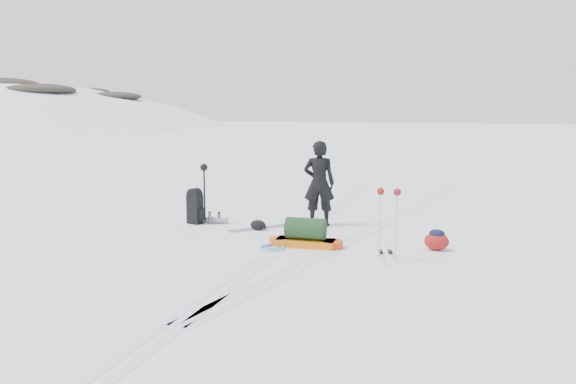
% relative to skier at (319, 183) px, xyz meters
% --- Properties ---
extents(ground, '(200.00, 200.00, 0.00)m').
position_rel_skier_xyz_m(ground, '(-0.07, -1.58, -0.99)').
color(ground, white).
rests_on(ground, ground).
extents(ski_tracks, '(3.38, 17.97, 0.01)m').
position_rel_skier_xyz_m(ski_tracks, '(0.54, -0.70, -0.98)').
color(ski_tracks, silver).
rests_on(ski_tracks, ground).
extents(skier, '(0.80, 0.61, 1.97)m').
position_rel_skier_xyz_m(skier, '(0.00, 0.00, 0.00)').
color(skier, black).
rests_on(skier, ground).
extents(pulk_sled, '(1.53, 0.61, 0.57)m').
position_rel_skier_xyz_m(pulk_sled, '(0.41, -2.02, -0.77)').
color(pulk_sled, orange).
rests_on(pulk_sled, ground).
extents(expedition_rucksack, '(0.92, 0.45, 0.84)m').
position_rel_skier_xyz_m(expedition_rucksack, '(-2.71, -0.87, -0.60)').
color(expedition_rucksack, black).
rests_on(expedition_rucksack, ground).
extents(ski_poles_black, '(0.17, 0.20, 1.41)m').
position_rel_skier_xyz_m(ski_poles_black, '(-2.60, -0.73, 0.17)').
color(ski_poles_black, black).
rests_on(ski_poles_black, ground).
extents(ski_poles_silver, '(0.42, 0.15, 1.32)m').
position_rel_skier_xyz_m(ski_poles_silver, '(2.13, -2.51, 0.11)').
color(ski_poles_silver, '#B5B7BC').
rests_on(ski_poles_silver, ground).
extents(touring_skis_grey, '(1.19, 1.38, 0.06)m').
position_rel_skier_xyz_m(touring_skis_grey, '(-1.11, -0.79, -0.97)').
color(touring_skis_grey, gray).
rests_on(touring_skis_grey, ground).
extents(touring_skis_white, '(0.83, 1.74, 0.06)m').
position_rel_skier_xyz_m(touring_skis_white, '(1.99, -2.02, -0.97)').
color(touring_skis_white, silver).
rests_on(touring_skis_white, ground).
extents(rope_coil, '(0.61, 0.61, 0.06)m').
position_rel_skier_xyz_m(rope_coil, '(-0.12, -2.43, -0.96)').
color(rope_coil, '#60B0EA').
rests_on(rope_coil, ground).
extents(small_daypack, '(0.57, 0.51, 0.40)m').
position_rel_skier_xyz_m(small_daypack, '(2.84, -1.36, -0.79)').
color(small_daypack, maroon).
rests_on(small_daypack, ground).
extents(thermos_pair, '(0.26, 0.21, 0.29)m').
position_rel_skier_xyz_m(thermos_pair, '(-2.37, -0.70, -0.85)').
color(thermos_pair, slate).
rests_on(thermos_pair, ground).
extents(stuff_sack, '(0.40, 0.33, 0.22)m').
position_rel_skier_xyz_m(stuff_sack, '(-1.11, -0.98, -0.87)').
color(stuff_sack, black).
rests_on(stuff_sack, ground).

